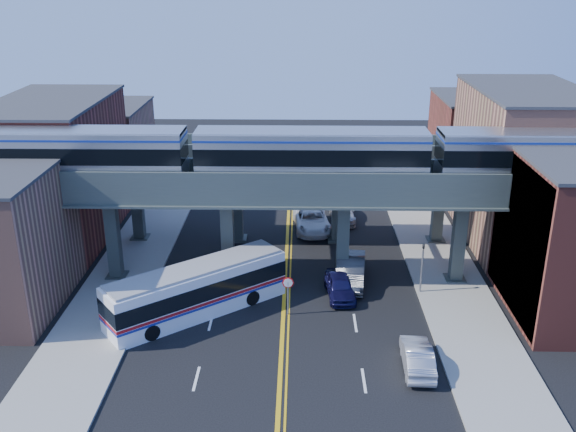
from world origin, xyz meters
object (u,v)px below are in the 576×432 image
object	(u,v)px
stop_sign	(288,290)
transit_bus	(197,290)
car_parked_curb	(417,357)
car_lane_d	(342,212)
car_lane_a	(340,286)
car_lane_b	(350,271)
transit_train	(311,153)
traffic_signal	(422,263)
car_lane_c	(312,220)

from	to	relation	value
stop_sign	transit_bus	size ratio (longest dim) A/B	0.24
car_parked_curb	car_lane_d	bearing A→B (deg)	-80.66
car_lane_a	transit_bus	bearing A→B (deg)	-170.98
car_lane_a	car_parked_curb	xyz separation A→B (m)	(3.78, -8.32, -0.02)
car_lane_b	transit_train	bearing A→B (deg)	177.34
transit_train	car_lane_b	world-z (taller)	transit_train
car_lane_b	traffic_signal	bearing A→B (deg)	-12.30
car_lane_b	car_lane_d	bearing A→B (deg)	95.64
car_parked_curb	car_lane_a	bearing A→B (deg)	-63.33
car_lane_a	car_lane_d	bearing A→B (deg)	80.27
transit_train	car_lane_a	size ratio (longest dim) A/B	10.78
car_lane_a	car_lane_c	bearing A→B (deg)	92.48
car_lane_b	car_lane_c	distance (m)	10.16
traffic_signal	car_lane_a	distance (m)	5.71
transit_bus	stop_sign	bearing A→B (deg)	-39.31
stop_sign	traffic_signal	world-z (taller)	traffic_signal
stop_sign	car_lane_a	distance (m)	4.39
stop_sign	car_lane_c	world-z (taller)	stop_sign
traffic_signal	car_lane_b	bearing A→B (deg)	161.43
car_lane_c	car_lane_a	bearing A→B (deg)	-87.11
traffic_signal	car_lane_a	world-z (taller)	traffic_signal
transit_train	car_parked_curb	distance (m)	14.91
car_lane_c	transit_train	bearing A→B (deg)	-97.01
transit_train	stop_sign	bearing A→B (deg)	-106.07
transit_bus	car_lane_b	size ratio (longest dim) A/B	1.98
transit_bus	car_lane_d	xyz separation A→B (m)	(10.16, 16.58, -0.84)
traffic_signal	transit_bus	distance (m)	14.95
traffic_signal	car_lane_b	distance (m)	5.07
stop_sign	car_lane_b	size ratio (longest dim) A/B	0.47
transit_train	car_lane_a	bearing A→B (deg)	-50.94
transit_train	car_lane_a	distance (m)	9.09
stop_sign	car_lane_d	size ratio (longest dim) A/B	0.51
stop_sign	car_parked_curb	size ratio (longest dim) A/B	0.60
traffic_signal	car_lane_d	world-z (taller)	traffic_signal
transit_train	car_lane_d	xyz separation A→B (m)	(2.97, 11.70, -8.52)
car_lane_b	car_lane_c	world-z (taller)	car_lane_b
car_lane_a	transit_train	bearing A→B (deg)	123.28
transit_bus	car_lane_a	world-z (taller)	transit_bus
stop_sign	car_parked_curb	world-z (taller)	stop_sign
transit_train	car_lane_b	xyz separation A→B (m)	(2.83, -0.45, -8.34)
stop_sign	car_lane_c	bearing A→B (deg)	83.22
transit_train	car_lane_c	world-z (taller)	transit_train
traffic_signal	car_lane_d	distance (m)	14.50
traffic_signal	car_lane_c	bearing A→B (deg)	122.26
car_lane_a	car_parked_curb	size ratio (longest dim) A/B	1.00
traffic_signal	car_lane_c	xyz separation A→B (m)	(-7.19, 11.39, -1.46)
car_lane_a	car_lane_b	size ratio (longest dim) A/B	0.78
traffic_signal	transit_bus	bearing A→B (deg)	-168.90
car_lane_c	car_parked_curb	bearing A→B (deg)	-80.10
transit_bus	car_lane_c	world-z (taller)	transit_bus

